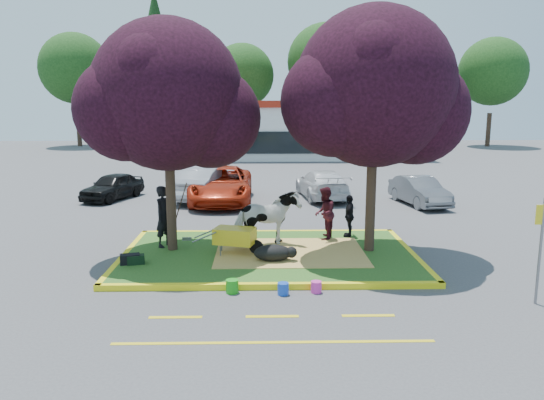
{
  "coord_description": "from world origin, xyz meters",
  "views": [
    {
      "loc": [
        -0.23,
        -14.54,
        4.41
      ],
      "look_at": [
        0.1,
        0.5,
        1.58
      ],
      "focal_mm": 35.0,
      "sensor_mm": 36.0,
      "label": 1
    }
  ],
  "objects_px": {
    "bucket_pink": "(316,287)",
    "car_silver": "(205,182)",
    "handler": "(164,216)",
    "wheelbarrow": "(235,236)",
    "calf": "(273,253)",
    "bucket_blue": "(283,289)",
    "sign_post": "(541,239)",
    "cow": "(267,219)",
    "car_black": "(113,186)",
    "bucket_green": "(232,286)"
  },
  "relations": [
    {
      "from": "handler",
      "to": "car_silver",
      "type": "bearing_deg",
      "value": 25.47
    },
    {
      "from": "cow",
      "to": "sign_post",
      "type": "bearing_deg",
      "value": -150.79
    },
    {
      "from": "cow",
      "to": "calf",
      "type": "height_order",
      "value": "cow"
    },
    {
      "from": "bucket_green",
      "to": "cow",
      "type": "bearing_deg",
      "value": 76.4
    },
    {
      "from": "car_black",
      "to": "car_silver",
      "type": "bearing_deg",
      "value": 20.12
    },
    {
      "from": "calf",
      "to": "car_black",
      "type": "height_order",
      "value": "car_black"
    },
    {
      "from": "car_black",
      "to": "car_silver",
      "type": "height_order",
      "value": "car_silver"
    },
    {
      "from": "bucket_green",
      "to": "car_black",
      "type": "relative_size",
      "value": 0.09
    },
    {
      "from": "sign_post",
      "to": "bucket_pink",
      "type": "relative_size",
      "value": 8.81
    },
    {
      "from": "cow",
      "to": "car_black",
      "type": "height_order",
      "value": "cow"
    },
    {
      "from": "bucket_pink",
      "to": "car_black",
      "type": "height_order",
      "value": "car_black"
    },
    {
      "from": "wheelbarrow",
      "to": "bucket_blue",
      "type": "height_order",
      "value": "wheelbarrow"
    },
    {
      "from": "calf",
      "to": "sign_post",
      "type": "xyz_separation_m",
      "value": [
        5.72,
        -2.81,
        1.09
      ]
    },
    {
      "from": "cow",
      "to": "bucket_green",
      "type": "relative_size",
      "value": 6.14
    },
    {
      "from": "bucket_pink",
      "to": "wheelbarrow",
      "type": "bearing_deg",
      "value": 126.64
    },
    {
      "from": "bucket_pink",
      "to": "car_silver",
      "type": "relative_size",
      "value": 0.06
    },
    {
      "from": "cow",
      "to": "car_silver",
      "type": "xyz_separation_m",
      "value": [
        -2.67,
        8.5,
        -0.2
      ]
    },
    {
      "from": "handler",
      "to": "car_silver",
      "type": "height_order",
      "value": "handler"
    },
    {
      "from": "handler",
      "to": "bucket_pink",
      "type": "xyz_separation_m",
      "value": [
        4.13,
        -3.55,
        -0.92
      ]
    },
    {
      "from": "handler",
      "to": "car_black",
      "type": "bearing_deg",
      "value": 52.22
    },
    {
      "from": "bucket_green",
      "to": "sign_post",
      "type": "bearing_deg",
      "value": -6.89
    },
    {
      "from": "cow",
      "to": "sign_post",
      "type": "distance_m",
      "value": 7.29
    },
    {
      "from": "calf",
      "to": "bucket_green",
      "type": "xyz_separation_m",
      "value": [
        -0.99,
        -1.99,
        -0.21
      ]
    },
    {
      "from": "bucket_blue",
      "to": "car_black",
      "type": "relative_size",
      "value": 0.08
    },
    {
      "from": "handler",
      "to": "bucket_green",
      "type": "relative_size",
      "value": 5.73
    },
    {
      "from": "wheelbarrow",
      "to": "car_black",
      "type": "relative_size",
      "value": 0.57
    },
    {
      "from": "bucket_pink",
      "to": "car_black",
      "type": "bearing_deg",
      "value": 123.55
    },
    {
      "from": "car_black",
      "to": "bucket_pink",
      "type": "bearing_deg",
      "value": -35.91
    },
    {
      "from": "bucket_green",
      "to": "bucket_pink",
      "type": "height_order",
      "value": "bucket_green"
    },
    {
      "from": "bucket_blue",
      "to": "wheelbarrow",
      "type": "bearing_deg",
      "value": 113.6
    },
    {
      "from": "sign_post",
      "to": "car_black",
      "type": "distance_m",
      "value": 18.09
    },
    {
      "from": "handler",
      "to": "wheelbarrow",
      "type": "xyz_separation_m",
      "value": [
        2.13,
        -0.86,
        -0.39
      ]
    },
    {
      "from": "sign_post",
      "to": "bucket_green",
      "type": "xyz_separation_m",
      "value": [
        -6.72,
        0.81,
        -1.31
      ]
    },
    {
      "from": "sign_post",
      "to": "car_silver",
      "type": "relative_size",
      "value": 0.51
    },
    {
      "from": "bucket_pink",
      "to": "car_silver",
      "type": "distance_m",
      "value": 12.6
    },
    {
      "from": "wheelbarrow",
      "to": "calf",
      "type": "bearing_deg",
      "value": -17.21
    },
    {
      "from": "handler",
      "to": "sign_post",
      "type": "relative_size",
      "value": 0.76
    },
    {
      "from": "sign_post",
      "to": "bucket_pink",
      "type": "height_order",
      "value": "sign_post"
    },
    {
      "from": "bucket_pink",
      "to": "bucket_blue",
      "type": "xyz_separation_m",
      "value": [
        -0.78,
        -0.12,
        0.0
      ]
    },
    {
      "from": "wheelbarrow",
      "to": "bucket_green",
      "type": "bearing_deg",
      "value": -73.14
    },
    {
      "from": "cow",
      "to": "sign_post",
      "type": "height_order",
      "value": "sign_post"
    },
    {
      "from": "bucket_blue",
      "to": "sign_post",
      "type": "bearing_deg",
      "value": -6.92
    },
    {
      "from": "cow",
      "to": "bucket_blue",
      "type": "bearing_deg",
      "value": 160.71
    },
    {
      "from": "cow",
      "to": "handler",
      "type": "relative_size",
      "value": 1.07
    },
    {
      "from": "cow",
      "to": "car_silver",
      "type": "height_order",
      "value": "cow"
    },
    {
      "from": "sign_post",
      "to": "bucket_green",
      "type": "bearing_deg",
      "value": 174.76
    },
    {
      "from": "handler",
      "to": "car_silver",
      "type": "relative_size",
      "value": 0.39
    },
    {
      "from": "sign_post",
      "to": "cow",
      "type": "bearing_deg",
      "value": 145.51
    },
    {
      "from": "calf",
      "to": "bucket_pink",
      "type": "relative_size",
      "value": 3.78
    },
    {
      "from": "calf",
      "to": "car_silver",
      "type": "distance_m",
      "value": 10.38
    }
  ]
}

